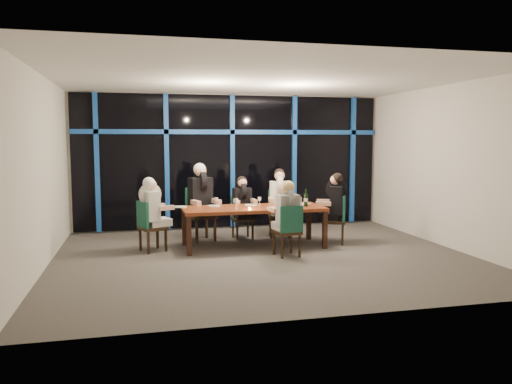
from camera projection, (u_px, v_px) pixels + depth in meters
room at (264, 138)px, 8.31m from camera, size 7.04×7.00×3.02m
window_wall at (232, 159)px, 11.20m from camera, size 6.86×0.43×2.94m
dining_table at (254, 211)px, 9.22m from camera, size 2.60×1.00×0.75m
chair_far_left at (200, 211)px, 9.89m from camera, size 0.61×0.61×1.04m
chair_far_mid at (242, 215)px, 10.07m from camera, size 0.43×0.43×0.86m
chair_far_right at (279, 210)px, 10.31m from camera, size 0.52×0.52×0.95m
chair_end_left at (148, 224)px, 8.83m from camera, size 0.56×0.56×0.91m
chair_end_right at (338, 217)px, 9.55m from camera, size 0.57×0.57×0.93m
chair_near_mid at (289, 228)px, 8.46m from camera, size 0.47×0.47×0.89m
diner_far_left at (201, 191)px, 9.77m from camera, size 0.62×0.71×1.02m
diner_far_mid at (243, 198)px, 9.96m from camera, size 0.45×0.55×0.84m
diner_far_right at (280, 193)px, 10.19m from camera, size 0.52×0.63×0.93m
diner_end_left at (152, 203)px, 8.84m from camera, size 0.62×0.57×0.89m
diner_end_right at (334, 198)px, 9.53m from camera, size 0.64×0.58×0.90m
diner_near_mid at (287, 207)px, 8.49m from camera, size 0.48×0.58×0.86m
plate_far_left at (214, 206)px, 9.32m from camera, size 0.24×0.24×0.01m
plate_far_mid at (251, 205)px, 9.44m from camera, size 0.24×0.24×0.01m
plate_far_right at (282, 204)px, 9.64m from camera, size 0.24×0.24×0.01m
plate_end_left at (182, 207)px, 9.20m from camera, size 0.24×0.24×0.01m
plate_end_right at (305, 204)px, 9.64m from camera, size 0.24×0.24×0.01m
plate_near_mid at (273, 208)px, 9.02m from camera, size 0.24×0.24×0.01m
wine_bottle at (306, 200)px, 9.30m from camera, size 0.08×0.08×0.33m
water_pitcher at (299, 202)px, 9.32m from camera, size 0.11×0.10×0.18m
tea_light at (250, 208)px, 8.93m from camera, size 0.04×0.04×0.03m
wine_glass_a at (236, 201)px, 8.98m from camera, size 0.07×0.07×0.19m
wine_glass_b at (259, 199)px, 9.45m from camera, size 0.06×0.06×0.16m
wine_glass_c at (279, 200)px, 9.27m from camera, size 0.07×0.07×0.17m
wine_glass_d at (216, 200)px, 9.21m from camera, size 0.07×0.07×0.17m
wine_glass_e at (297, 198)px, 9.55m from camera, size 0.07×0.07×0.17m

